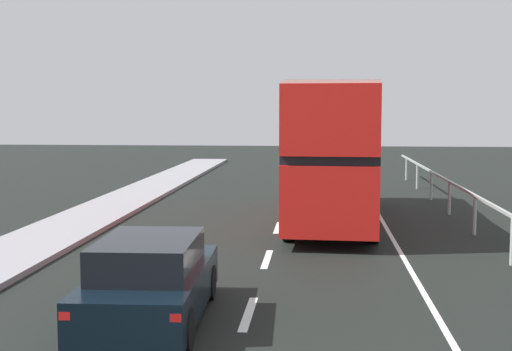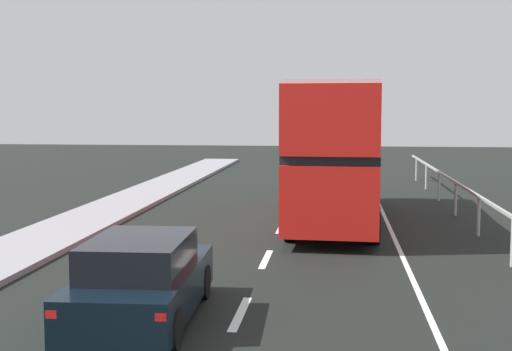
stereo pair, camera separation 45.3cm
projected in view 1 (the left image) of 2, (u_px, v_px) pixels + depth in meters
lane_paint_markings at (356, 270)px, 15.38m from camera, size 3.40×46.00×0.01m
double_decker_bus_red at (335, 149)px, 21.93m from camera, size 2.95×10.50×4.28m
hatchback_car_near at (151, 281)px, 11.55m from camera, size 1.90×4.29×1.45m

